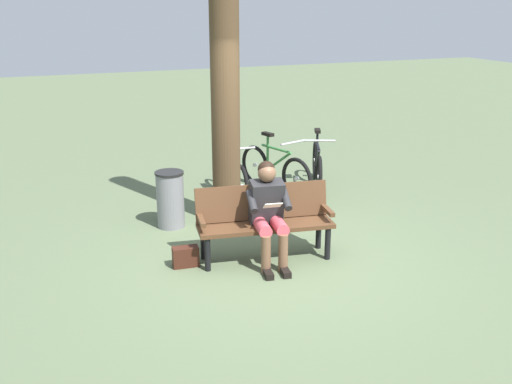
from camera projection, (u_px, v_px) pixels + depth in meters
ground_plane at (280, 261)px, 7.10m from camera, size 40.00×40.00×0.00m
bench at (264, 217)px, 7.08m from camera, size 1.66×0.73×0.87m
person_reading at (268, 209)px, 6.88m from camera, size 0.53×0.81×1.20m
handbag at (186, 257)px, 6.92m from camera, size 0.31×0.17×0.24m
tree_trunk at (225, 75)px, 7.75m from camera, size 0.38×0.38×4.04m
litter_bin at (170, 199)px, 8.06m from camera, size 0.39×0.39×0.78m
bicycle_red at (317, 166)px, 9.77m from camera, size 0.76×1.56×0.94m
bicycle_green at (275, 170)px, 9.56m from camera, size 0.63×1.62×0.94m
bicycle_orange at (232, 175)px, 9.26m from camera, size 0.48×1.68×0.94m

